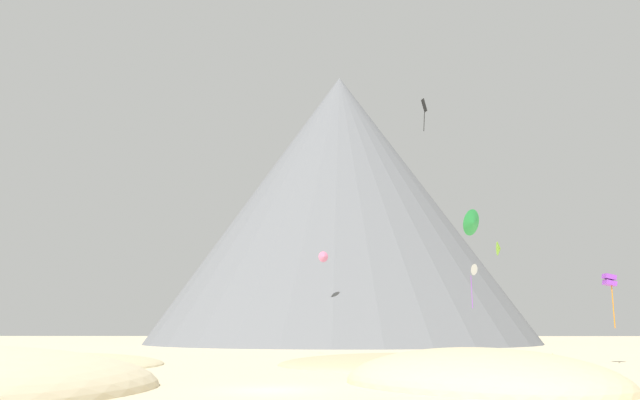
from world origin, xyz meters
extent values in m
plane|color=beige|center=(0.00, 0.00, 0.00)|extent=(400.00, 400.00, 0.00)
ellipsoid|color=beige|center=(9.78, 2.19, 0.00)|extent=(17.81, 18.78, 3.71)
ellipsoid|color=#C6B284|center=(8.32, 21.29, 0.00)|extent=(25.87, 26.28, 1.68)
ellipsoid|color=beige|center=(-19.01, 20.18, 0.00)|extent=(23.00, 26.45, 1.68)
cone|color=#668C4C|center=(18.48, 18.21, 0.49)|extent=(2.15, 2.15, 0.98)
cone|color=#386633|center=(15.26, -0.86, 0.44)|extent=(1.69, 1.69, 0.88)
cone|color=slate|center=(3.54, 91.99, 25.47)|extent=(98.24, 98.24, 50.94)
cone|color=slate|center=(9.52, 93.83, 13.63)|extent=(24.73, 24.73, 27.26)
cube|color=purple|center=(24.52, 22.07, 6.26)|extent=(0.94, 0.89, 0.53)
cube|color=purple|center=(24.52, 22.07, 6.74)|extent=(0.94, 0.89, 0.53)
cylinder|color=orange|center=(24.65, 22.07, 4.41)|extent=(0.23, 0.44, 3.32)
cube|color=black|center=(12.86, 40.39, 27.40)|extent=(0.61, 0.60, 1.61)
cylinder|color=black|center=(12.80, 40.39, 25.52)|extent=(0.19, 0.31, 2.21)
cone|color=white|center=(19.68, 51.04, 9.85)|extent=(1.41, 1.40, 1.44)
cylinder|color=purple|center=(19.41, 51.04, 7.12)|extent=(0.16, 0.68, 4.04)
cone|color=pink|center=(1.14, 58.22, 12.22)|extent=(1.47, 1.02, 1.46)
cone|color=green|center=(14.74, 25.89, 11.74)|extent=(2.27, 2.27, 2.32)
cone|color=#8CD133|center=(19.88, 38.16, 10.91)|extent=(0.40, 1.49, 1.47)
camera|label=1|loc=(3.08, -31.20, 2.79)|focal=37.27mm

